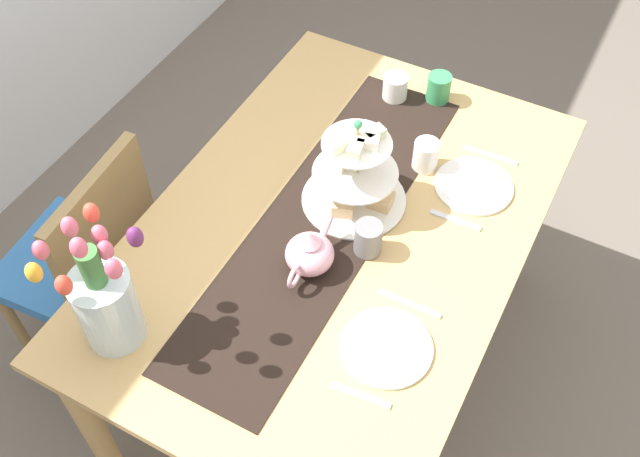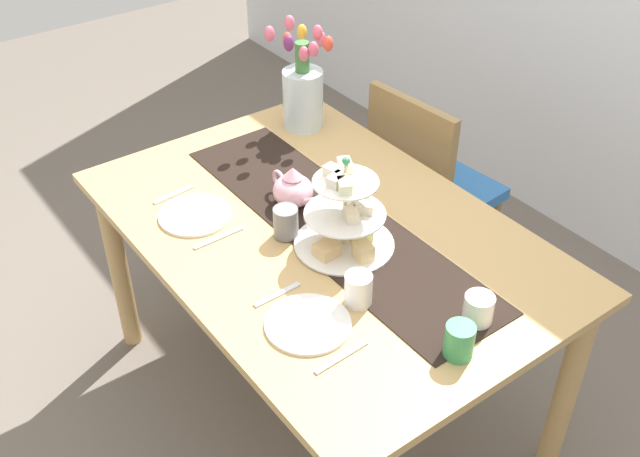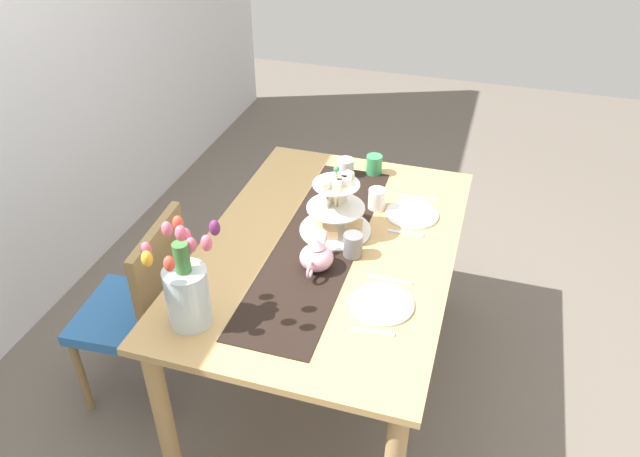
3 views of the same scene
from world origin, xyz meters
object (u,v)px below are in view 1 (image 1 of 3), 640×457
object	(u,v)px
tiered_cake_stand	(355,177)
fork_right	(455,220)
teapot	(309,253)
dinner_plate_right	(474,186)
mug_grey	(368,238)
dining_table	(336,250)
cream_jug	(395,87)
knife_left	(410,304)
tulip_vase	(104,299)
mug_orange	(439,88)
knife_right	(490,155)
dinner_plate_left	(386,347)
fork_left	(360,396)
mug_white_text	(426,155)
chair_left	(88,259)

from	to	relation	value
tiered_cake_stand	fork_right	world-z (taller)	tiered_cake_stand
tiered_cake_stand	fork_right	size ratio (longest dim) A/B	2.03
teapot	dinner_plate_right	bearing A→B (deg)	-30.87
tiered_cake_stand	mug_grey	world-z (taller)	tiered_cake_stand
dining_table	cream_jug	bearing A→B (deg)	8.17
knife_left	fork_right	world-z (taller)	same
dining_table	knife_left	xyz separation A→B (m)	(-0.14, -0.29, 0.11)
tulip_vase	mug_orange	world-z (taller)	tulip_vase
teapot	knife_left	world-z (taller)	teapot
knife_right	dinner_plate_left	bearing A→B (deg)	180.00
fork_left	knife_right	distance (m)	0.90
mug_white_text	mug_orange	world-z (taller)	same
fork_left	mug_white_text	size ratio (longest dim) A/B	1.58
dinner_plate_left	knife_left	size ratio (longest dim) A/B	1.35
dinner_plate_right	knife_right	xyz separation A→B (m)	(0.14, 0.00, -0.00)
cream_jug	mug_grey	xyz separation A→B (m)	(-0.61, -0.19, 0.01)
mug_orange	knife_left	bearing A→B (deg)	-162.64
knife_right	teapot	bearing A→B (deg)	155.37
dining_table	tiered_cake_stand	xyz separation A→B (m)	(0.11, 0.00, 0.21)
dining_table	knife_right	world-z (taller)	knife_right
dining_table	knife_right	bearing A→B (deg)	-31.54
chair_left	tiered_cake_stand	bearing A→B (deg)	-61.46
teapot	fork_right	distance (m)	0.44
cream_jug	chair_left	bearing A→B (deg)	142.89
tiered_cake_stand	cream_jug	distance (m)	0.47
fork_left	fork_right	xyz separation A→B (m)	(0.61, 0.00, 0.00)
fork_right	knife_left	bearing A→B (deg)	180.00
knife_right	mug_white_text	distance (m)	0.21
fork_left	mug_white_text	xyz separation A→B (m)	(0.76, 0.16, 0.04)
chair_left	mug_grey	size ratio (longest dim) A/B	9.58
dining_table	teapot	xyz separation A→B (m)	(-0.16, 0.00, 0.17)
chair_left	fork_right	xyz separation A→B (m)	(0.46, -1.02, 0.27)
tiered_cake_stand	knife_right	xyz separation A→B (m)	(0.35, -0.29, -0.09)
dining_table	dinner_plate_left	distance (m)	0.42
dining_table	chair_left	distance (m)	0.80
dinner_plate_right	mug_grey	size ratio (longest dim) A/B	2.42
dining_table	dinner_plate_right	world-z (taller)	dinner_plate_right
dinner_plate_left	dinner_plate_right	distance (m)	0.61
dining_table	dinner_plate_right	xyz separation A→B (m)	(0.32, -0.29, 0.11)
fork_right	mug_orange	size ratio (longest dim) A/B	1.58
mug_orange	tulip_vase	bearing A→B (deg)	162.64
fork_left	tiered_cake_stand	bearing A→B (deg)	27.71
dinner_plate_right	mug_grey	xyz separation A→B (m)	(-0.35, 0.17, 0.05)
tulip_vase	fork_right	distance (m)	0.97
knife_right	mug_white_text	size ratio (longest dim) A/B	1.79
fork_left	knife_left	size ratio (longest dim) A/B	0.88
cream_jug	knife_right	distance (m)	0.38
teapot	mug_grey	xyz separation A→B (m)	(0.12, -0.11, -0.01)
dining_table	tulip_vase	distance (m)	0.70
mug_grey	mug_orange	distance (m)	0.67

